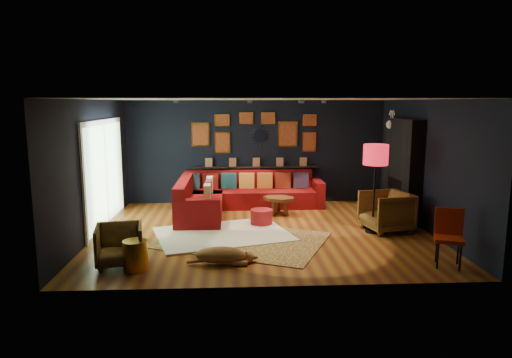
{
  "coord_description": "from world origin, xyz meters",
  "views": [
    {
      "loc": [
        -0.61,
        -8.77,
        2.54
      ],
      "look_at": [
        -0.13,
        0.3,
        1.01
      ],
      "focal_mm": 32.0,
      "sensor_mm": 36.0,
      "label": 1
    }
  ],
  "objects_px": {
    "coffee_table": "(279,200)",
    "dog": "(221,252)",
    "gold_stool": "(136,255)",
    "orange_chair": "(449,232)",
    "armchair_left": "(119,243)",
    "sectional": "(232,197)",
    "pouf": "(262,217)",
    "armchair_right": "(386,210)",
    "floor_lamp": "(376,158)"
  },
  "relations": [
    {
      "from": "armchair_left",
      "to": "dog",
      "type": "height_order",
      "value": "armchair_left"
    },
    {
      "from": "gold_stool",
      "to": "pouf",
      "type": "bearing_deg",
      "value": 49.96
    },
    {
      "from": "floor_lamp",
      "to": "armchair_left",
      "type": "bearing_deg",
      "value": -160.59
    },
    {
      "from": "sectional",
      "to": "floor_lamp",
      "type": "distance_m",
      "value": 3.6
    },
    {
      "from": "armchair_left",
      "to": "orange_chair",
      "type": "height_order",
      "value": "orange_chair"
    },
    {
      "from": "gold_stool",
      "to": "armchair_right",
      "type": "bearing_deg",
      "value": 23.04
    },
    {
      "from": "dog",
      "to": "pouf",
      "type": "bearing_deg",
      "value": 72.64
    },
    {
      "from": "coffee_table",
      "to": "armchair_left",
      "type": "relative_size",
      "value": 1.25
    },
    {
      "from": "coffee_table",
      "to": "orange_chair",
      "type": "height_order",
      "value": "orange_chair"
    },
    {
      "from": "sectional",
      "to": "coffee_table",
      "type": "xyz_separation_m",
      "value": [
        1.07,
        -0.41,
        0.01
      ]
    },
    {
      "from": "dog",
      "to": "gold_stool",
      "type": "bearing_deg",
      "value": -169.12
    },
    {
      "from": "sectional",
      "to": "floor_lamp",
      "type": "xyz_separation_m",
      "value": [
        2.77,
        -1.98,
        1.16
      ]
    },
    {
      "from": "gold_stool",
      "to": "dog",
      "type": "xyz_separation_m",
      "value": [
        1.3,
        0.21,
        -0.04
      ]
    },
    {
      "from": "armchair_left",
      "to": "pouf",
      "type": "bearing_deg",
      "value": 32.26
    },
    {
      "from": "pouf",
      "to": "armchair_left",
      "type": "bearing_deg",
      "value": -136.62
    },
    {
      "from": "sectional",
      "to": "gold_stool",
      "type": "height_order",
      "value": "sectional"
    },
    {
      "from": "sectional",
      "to": "armchair_left",
      "type": "relative_size",
      "value": 4.71
    },
    {
      "from": "coffee_table",
      "to": "armchair_left",
      "type": "distance_m",
      "value": 4.26
    },
    {
      "from": "coffee_table",
      "to": "dog",
      "type": "height_order",
      "value": "coffee_table"
    },
    {
      "from": "coffee_table",
      "to": "pouf",
      "type": "height_order",
      "value": "coffee_table"
    },
    {
      "from": "coffee_table",
      "to": "orange_chair",
      "type": "bearing_deg",
      "value": -55.91
    },
    {
      "from": "pouf",
      "to": "armchair_right",
      "type": "distance_m",
      "value": 2.53
    },
    {
      "from": "floor_lamp",
      "to": "dog",
      "type": "bearing_deg",
      "value": -151.14
    },
    {
      "from": "pouf",
      "to": "dog",
      "type": "height_order",
      "value": "dog"
    },
    {
      "from": "orange_chair",
      "to": "dog",
      "type": "relative_size",
      "value": 0.79
    },
    {
      "from": "armchair_left",
      "to": "dog",
      "type": "relative_size",
      "value": 0.63
    },
    {
      "from": "orange_chair",
      "to": "dog",
      "type": "xyz_separation_m",
      "value": [
        -3.58,
        0.23,
        -0.34
      ]
    },
    {
      "from": "armchair_right",
      "to": "gold_stool",
      "type": "bearing_deg",
      "value": -79.06
    },
    {
      "from": "sectional",
      "to": "gold_stool",
      "type": "distance_m",
      "value": 4.1
    },
    {
      "from": "gold_stool",
      "to": "orange_chair",
      "type": "distance_m",
      "value": 4.89
    },
    {
      "from": "sectional",
      "to": "dog",
      "type": "xyz_separation_m",
      "value": [
        -0.19,
        -3.61,
        -0.13
      ]
    },
    {
      "from": "pouf",
      "to": "gold_stool",
      "type": "relative_size",
      "value": 0.98
    },
    {
      "from": "armchair_left",
      "to": "floor_lamp",
      "type": "bearing_deg",
      "value": 8.28
    },
    {
      "from": "coffee_table",
      "to": "orange_chair",
      "type": "relative_size",
      "value": 1.0
    },
    {
      "from": "sectional",
      "to": "gold_stool",
      "type": "relative_size",
      "value": 7.26
    },
    {
      "from": "gold_stool",
      "to": "floor_lamp",
      "type": "distance_m",
      "value": 4.8
    },
    {
      "from": "armchair_right",
      "to": "gold_stool",
      "type": "relative_size",
      "value": 1.86
    },
    {
      "from": "armchair_right",
      "to": "floor_lamp",
      "type": "relative_size",
      "value": 0.5
    },
    {
      "from": "sectional",
      "to": "pouf",
      "type": "xyz_separation_m",
      "value": [
        0.61,
        -1.33,
        -0.14
      ]
    },
    {
      "from": "floor_lamp",
      "to": "dog",
      "type": "height_order",
      "value": "floor_lamp"
    },
    {
      "from": "sectional",
      "to": "pouf",
      "type": "bearing_deg",
      "value": -65.36
    },
    {
      "from": "orange_chair",
      "to": "dog",
      "type": "height_order",
      "value": "orange_chair"
    },
    {
      "from": "armchair_right",
      "to": "floor_lamp",
      "type": "height_order",
      "value": "floor_lamp"
    },
    {
      "from": "orange_chair",
      "to": "dog",
      "type": "distance_m",
      "value": 3.6
    },
    {
      "from": "coffee_table",
      "to": "dog",
      "type": "distance_m",
      "value": 3.43
    },
    {
      "from": "armchair_left",
      "to": "dog",
      "type": "bearing_deg",
      "value": -12.08
    },
    {
      "from": "floor_lamp",
      "to": "dog",
      "type": "xyz_separation_m",
      "value": [
        -2.96,
        -1.63,
        -1.28
      ]
    },
    {
      "from": "orange_chair",
      "to": "floor_lamp",
      "type": "distance_m",
      "value": 2.18
    },
    {
      "from": "dog",
      "to": "orange_chair",
      "type": "bearing_deg",
      "value": -1.94
    },
    {
      "from": "pouf",
      "to": "orange_chair",
      "type": "height_order",
      "value": "orange_chair"
    }
  ]
}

